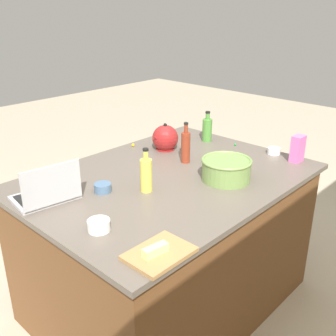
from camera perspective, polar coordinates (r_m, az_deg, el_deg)
The scene contains 18 objects.
ground_plane at distance 2.81m, azimuth 0.00°, elevation -18.21°, with size 12.00×12.00×0.00m, color #B7A88E.
island_counter at distance 2.54m, azimuth 0.00°, elevation -10.46°, with size 1.65×1.21×0.90m.
laptop at distance 2.10m, azimuth -16.90°, elevation -3.43°, with size 0.34×0.27×0.22m.
mixing_bowl_large at distance 2.27m, azimuth 8.33°, elevation -0.13°, with size 0.29×0.29×0.13m.
bottle_olive at distance 2.91m, azimuth 5.62°, elevation 5.54°, with size 0.07×0.07×0.22m.
bottle_soy at distance 2.49m, azimuth 2.55°, elevation 3.09°, with size 0.06×0.06×0.26m.
bottle_oil at distance 2.11m, azimuth -3.15°, elevation -0.90°, with size 0.06×0.06×0.24m.
kettle at distance 2.72m, azimuth -0.41°, elevation 4.25°, with size 0.21×0.18×0.20m.
cutting_board at distance 1.62m, azimuth -1.24°, elevation -12.13°, with size 0.26×0.19×0.02m, color #AD7F4C.
butter_stick_left at distance 1.60m, azimuth -1.82°, elevation -11.67°, with size 0.11×0.04×0.04m, color #F4E58C.
ramekin_small at distance 1.80m, azimuth -9.86°, elevation -8.08°, with size 0.10×0.10×0.05m, color white.
ramekin_medium at distance 2.15m, azimuth -9.32°, elevation -2.78°, with size 0.09×0.09×0.05m, color slate.
ramekin_wide at distance 2.75m, azimuth 14.90°, elevation 2.38°, with size 0.08×0.08×0.04m, color white.
candy_bag at distance 2.64m, azimuth 18.04°, elevation 2.64°, with size 0.09×0.06×0.17m, color pink.
candy_0 at distance 2.81m, azimuth -5.03°, elevation 3.30°, with size 0.02×0.02×0.02m, color yellow.
candy_1 at distance 2.86m, azimuth 9.59°, elevation 3.34°, with size 0.02×0.02×0.02m, color green.
candy_2 at distance 2.47m, azimuth 10.32°, elevation 0.10°, with size 0.02×0.02×0.02m, color orange.
candy_3 at distance 2.18m, azimuth 8.15°, elevation -2.77°, with size 0.02×0.02×0.02m, color blue.
Camera 1 is at (1.55, 1.46, 1.83)m, focal length 42.61 mm.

